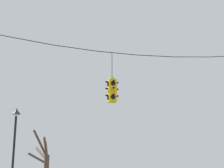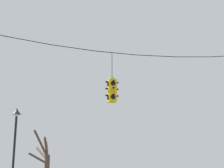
{
  "view_description": "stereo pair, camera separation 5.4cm",
  "coord_description": "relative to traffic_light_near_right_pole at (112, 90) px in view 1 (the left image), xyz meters",
  "views": [
    {
      "loc": [
        -4.25,
        -14.36,
        1.54
      ],
      "look_at": [
        -0.21,
        -0.38,
        5.26
      ],
      "focal_mm": 55.0,
      "sensor_mm": 36.0,
      "label": 1
    },
    {
      "loc": [
        -4.2,
        -14.38,
        1.54
      ],
      "look_at": [
        -0.21,
        -0.38,
        5.26
      ],
      "focal_mm": 55.0,
      "sensor_mm": 36.0,
      "label": 2
    }
  ],
  "objects": [
    {
      "name": "street_lamp",
      "position": [
        -3.92,
        4.93,
        -1.48
      ],
      "size": [
        0.46,
        0.79,
        4.8
      ],
      "color": "black",
      "rests_on": "ground_plane"
    },
    {
      "name": "traffic_light_near_right_pole",
      "position": [
        0.0,
        0.0,
        0.0
      ],
      "size": [
        0.58,
        0.58,
        2.26
      ],
      "color": "yellow"
    },
    {
      "name": "bare_tree",
      "position": [
        -1.81,
        10.11,
        -2.92
      ],
      "size": [
        1.43,
        3.28,
        4.25
      ],
      "color": "brown",
      "rests_on": "ground_plane"
    },
    {
      "name": "span_wire",
      "position": [
        0.21,
        -0.0,
        1.93
      ],
      "size": [
        13.5,
        0.03,
        0.57
      ],
      "color": "black"
    }
  ]
}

